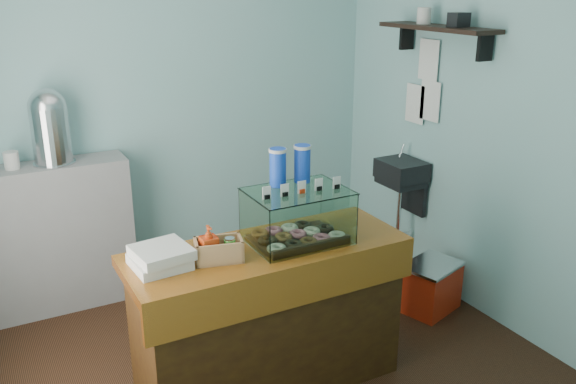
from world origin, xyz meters
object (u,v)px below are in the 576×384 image
display_case (295,212)px  coffee_urn (50,125)px  red_cooler (431,287)px  counter (269,316)px

display_case → coffee_urn: coffee_urn is taller
display_case → red_cooler: bearing=9.1°
coffee_urn → red_cooler: (2.32, -1.36, -1.19)m
display_case → coffee_urn: size_ratio=1.06×
red_cooler → display_case: bearing=171.3°
display_case → coffee_urn: (-1.07, 1.55, 0.31)m
counter → display_case: (0.19, 0.03, 0.61)m
display_case → coffee_urn: bearing=125.1°
coffee_urn → red_cooler: size_ratio=1.07×
coffee_urn → red_cooler: coffee_urn is taller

